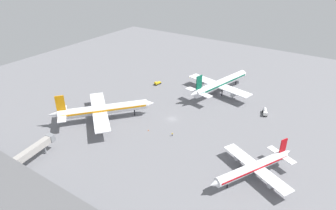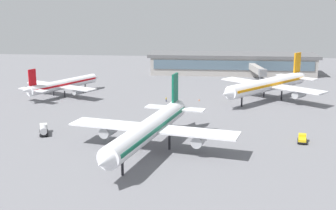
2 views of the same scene
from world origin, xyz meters
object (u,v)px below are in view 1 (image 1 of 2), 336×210
(pushback_tractor, at_px, (157,83))
(ground_crew_worker, at_px, (172,134))
(safety_cone_near_gate, at_px, (148,130))
(airplane_at_gate, at_px, (103,110))
(fuel_truck, at_px, (265,112))
(airplane_taxiing, at_px, (220,83))
(airplane_distant, at_px, (254,167))

(pushback_tractor, height_order, ground_crew_worker, pushback_tractor)
(safety_cone_near_gate, bearing_deg, airplane_at_gate, -170.68)
(pushback_tractor, distance_m, fuel_truck, 67.31)
(airplane_at_gate, xyz_separation_m, safety_cone_near_gate, (24.52, 4.03, -5.33))
(airplane_at_gate, height_order, ground_crew_worker, airplane_at_gate)
(pushback_tractor, distance_m, ground_crew_worker, 58.12)
(pushback_tractor, height_order, fuel_truck, fuel_truck)
(airplane_taxiing, xyz_separation_m, pushback_tractor, (-37.09, -10.92, -4.76))
(airplane_taxiing, xyz_separation_m, safety_cone_near_gate, (-9.56, -56.58, -5.43))
(airplane_taxiing, height_order, pushback_tractor, airplane_taxiing)
(ground_crew_worker, bearing_deg, safety_cone_near_gate, 26.47)
(safety_cone_near_gate, bearing_deg, pushback_tractor, 121.09)
(ground_crew_worker, bearing_deg, pushback_tractor, -34.14)
(airplane_distant, distance_m, fuel_truck, 50.49)
(airplane_at_gate, relative_size, fuel_truck, 6.39)
(airplane_at_gate, xyz_separation_m, airplane_distant, (75.35, 0.45, -1.34))
(airplane_at_gate, distance_m, ground_crew_worker, 36.96)
(airplane_at_gate, height_order, airplane_taxiing, airplane_taxiing)
(airplane_taxiing, relative_size, ground_crew_worker, 30.70)
(airplane_taxiing, distance_m, safety_cone_near_gate, 57.64)
(airplane_at_gate, distance_m, fuel_truck, 81.33)
(airplane_taxiing, distance_m, airplane_distant, 72.97)
(airplane_distant, height_order, fuel_truck, airplane_distant)
(airplane_at_gate, height_order, pushback_tractor, airplane_at_gate)
(airplane_taxiing, relative_size, fuel_truck, 7.81)
(airplane_distant, bearing_deg, pushback_tractor, -95.23)
(airplane_at_gate, distance_m, safety_cone_near_gate, 25.41)
(ground_crew_worker, height_order, safety_cone_near_gate, ground_crew_worker)
(airplane_taxiing, xyz_separation_m, ground_crew_worker, (1.96, -53.96, -4.88))
(airplane_distant, relative_size, safety_cone_near_gate, 59.77)
(pushback_tractor, bearing_deg, airplane_taxiing, 116.71)
(ground_crew_worker, bearing_deg, fuel_truck, -109.69)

